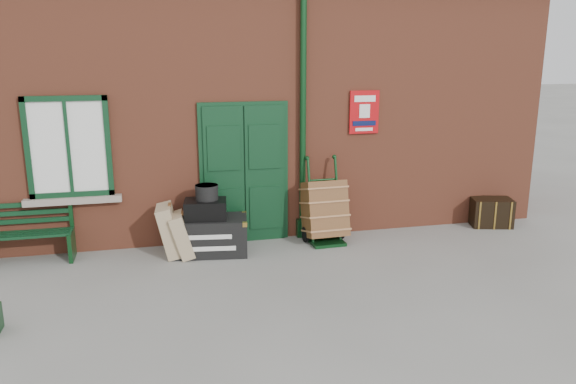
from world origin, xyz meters
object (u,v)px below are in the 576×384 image
object	(u,v)px
porter_trolley	(325,210)
bench	(21,232)
houdini_trunk	(210,236)
dark_trunk	(491,212)

from	to	relation	value
porter_trolley	bench	bearing A→B (deg)	175.64
houdini_trunk	bench	bearing A→B (deg)	-178.35
bench	porter_trolley	bearing A→B (deg)	-1.85
houdini_trunk	porter_trolley	distance (m)	1.89
bench	houdini_trunk	bearing A→B (deg)	-6.14
houdini_trunk	dark_trunk	xyz separation A→B (m)	(4.99, 0.26, -0.03)
bench	dark_trunk	world-z (taller)	bench
bench	houdini_trunk	xyz separation A→B (m)	(2.71, -0.30, -0.16)
dark_trunk	porter_trolley	bearing A→B (deg)	-162.75
houdini_trunk	porter_trolley	size ratio (longest dim) A/B	0.83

